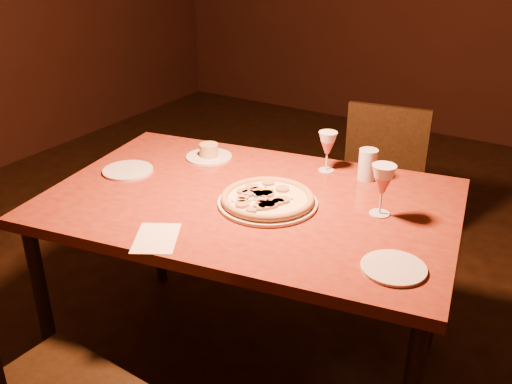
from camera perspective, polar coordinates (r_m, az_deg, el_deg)
The scene contains 10 objects.
dining_table at distance 2.17m, azimuth -0.58°, elevation -2.27°, with size 1.65×1.21×0.81m.
chair_far at distance 3.05m, azimuth 12.12°, elevation 0.76°, with size 0.49×0.49×0.89m.
pizza_plate at distance 2.08m, azimuth 1.17°, elevation -0.71°, with size 0.37×0.37×0.04m.
ramekin_saucer at distance 2.50m, azimuth -4.73°, elevation 3.87°, with size 0.20×0.20×0.06m.
wine_glass_far at distance 2.36m, azimuth 7.13°, elevation 4.02°, with size 0.08×0.08×0.17m, color #BC534E, non-canonical shape.
wine_glass_right at distance 2.03m, azimuth 12.48°, elevation 0.18°, with size 0.08×0.08×0.19m, color #BC534E, non-canonical shape.
water_tumbler at distance 2.32m, azimuth 11.12°, elevation 2.72°, with size 0.08×0.08×0.13m, color silver.
side_plate_left at distance 2.42m, azimuth -12.69°, elevation 2.12°, with size 0.21×0.21×0.01m, color silver.
side_plate_near at distance 1.76m, azimuth 13.60°, elevation -7.39°, with size 0.20×0.20×0.01m, color silver.
menu_card at distance 1.90m, azimuth -9.95°, elevation -4.55°, with size 0.14×0.20×0.00m, color silver.
Camera 1 is at (0.86, -1.53, 1.76)m, focal length 40.00 mm.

